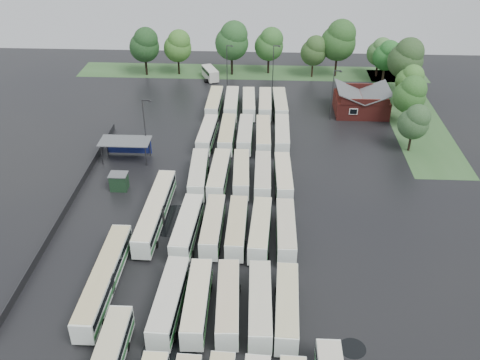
{
  "coord_description": "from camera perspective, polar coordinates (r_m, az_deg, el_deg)",
  "views": [
    {
      "loc": [
        5.38,
        -54.69,
        42.93
      ],
      "look_at": [
        2.0,
        12.0,
        2.5
      ],
      "focal_mm": 40.0,
      "sensor_mm": 36.0,
      "label": 1
    }
  ],
  "objects": [
    {
      "name": "tree_east_3",
      "position": [
        117.27,
        17.36,
        12.33
      ],
      "size": [
        7.24,
        7.24,
        11.99
      ],
      "color": "#342418",
      "rests_on": "ground"
    },
    {
      "name": "bus_r1c3",
      "position": [
        58.94,
        2.14,
        -13.14
      ],
      "size": [
        2.71,
        11.57,
        3.21
      ],
      "rotation": [
        0.0,
        0.0,
        0.02
      ],
      "color": "white",
      "rests_on": "ground"
    },
    {
      "name": "brick_building",
      "position": [
        107.39,
        12.78,
        7.92
      ],
      "size": [
        10.07,
        8.6,
        5.39
      ],
      "color": "maroon",
      "rests_on": "ground"
    },
    {
      "name": "bus_r1c0",
      "position": [
        59.73,
        -7.55,
        -12.66
      ],
      "size": [
        2.98,
        11.89,
        3.29
      ],
      "rotation": [
        0.0,
        0.0,
        -0.04
      ],
      "color": "white",
      "rests_on": "ground"
    },
    {
      "name": "tree_north_3",
      "position": [
        124.26,
        3.2,
        14.3
      ],
      "size": [
        6.5,
        6.5,
        10.77
      ],
      "color": "black",
      "rests_on": "ground"
    },
    {
      "name": "lamp_post_nw",
      "position": [
        88.77,
        -10.07,
        5.96
      ],
      "size": [
        1.54,
        0.3,
        9.97
      ],
      "color": "#2D2D30",
      "rests_on": "ground"
    },
    {
      "name": "bus_r4c2",
      "position": [
        93.02,
        0.57,
        4.9
      ],
      "size": [
        2.46,
        11.32,
        3.15
      ],
      "rotation": [
        0.0,
        0.0,
        -0.0
      ],
      "color": "white",
      "rests_on": "ground"
    },
    {
      "name": "tree_east_1",
      "position": [
        102.29,
        17.74,
        8.72
      ],
      "size": [
        5.93,
        5.93,
        9.82
      ],
      "color": "#33271C",
      "rests_on": "ground"
    },
    {
      "name": "ground",
      "position": [
        69.74,
        -2.16,
        -6.83
      ],
      "size": [
        160.0,
        160.0,
        0.0
      ],
      "primitive_type": "plane",
      "color": "black",
      "rests_on": "ground"
    },
    {
      "name": "bus_r3c1",
      "position": [
        80.86,
        -2.25,
        0.59
      ],
      "size": [
        2.8,
        11.82,
        3.27
      ],
      "rotation": [
        0.0,
        0.0,
        -0.03
      ],
      "color": "white",
      "rests_on": "ground"
    },
    {
      "name": "grass_strip_east",
      "position": [
        110.3,
        17.82,
        6.75
      ],
      "size": [
        10.0,
        50.0,
        0.01
      ],
      "primitive_type": "cube",
      "color": "#32582A",
      "rests_on": "ground"
    },
    {
      "name": "tree_east_0",
      "position": [
        93.39,
        18.15,
        5.95
      ],
      "size": [
        5.16,
        5.16,
        8.55
      ],
      "color": "black",
      "rests_on": "ground"
    },
    {
      "name": "puddle_3",
      "position": [
        68.58,
        1.15,
        -7.57
      ],
      "size": [
        4.31,
        4.31,
        0.01
      ],
      "primitive_type": "cylinder",
      "color": "black",
      "rests_on": "ground"
    },
    {
      "name": "west_fence",
      "position": [
        80.52,
        -17.63,
        -2.18
      ],
      "size": [
        0.1,
        50.0,
        1.2
      ],
      "primitive_type": "cube",
      "color": "#2D2D30",
      "rests_on": "ground"
    },
    {
      "name": "puddle_4",
      "position": [
        58.27,
        11.9,
        -17.17
      ],
      "size": [
        2.81,
        2.81,
        0.01
      ],
      "primitive_type": "cylinder",
      "color": "black",
      "rests_on": "ground"
    },
    {
      "name": "lamp_post_back_e",
      "position": [
        114.6,
        3.63,
        12.17
      ],
      "size": [
        1.51,
        0.29,
        9.81
      ],
      "color": "#2D2D30",
      "rests_on": "ground"
    },
    {
      "name": "artic_bus_west_b",
      "position": [
        73.51,
        -9.01,
        -3.28
      ],
      "size": [
        2.92,
        17.49,
        3.24
      ],
      "rotation": [
        0.0,
        0.0,
        -0.03
      ],
      "color": "white",
      "rests_on": "ground"
    },
    {
      "name": "tree_north_6",
      "position": [
        126.44,
        14.71,
        13.12
      ],
      "size": [
        5.45,
        5.45,
        9.02
      ],
      "color": "black",
      "rests_on": "ground"
    },
    {
      "name": "bus_r4c4",
      "position": [
        92.99,
        4.49,
        4.83
      ],
      "size": [
        2.55,
        11.64,
        3.24
      ],
      "rotation": [
        0.0,
        0.0,
        -0.01
      ],
      "color": "white",
      "rests_on": "ground"
    },
    {
      "name": "minibus",
      "position": [
        122.31,
        -3.2,
        11.32
      ],
      "size": [
        4.38,
        6.35,
        2.61
      ],
      "rotation": [
        0.0,
        0.0,
        0.41
      ],
      "color": "silver",
      "rests_on": "ground"
    },
    {
      "name": "tree_north_1",
      "position": [
        124.42,
        -6.62,
        14.05
      ],
      "size": [
        6.26,
        6.26,
        10.38
      ],
      "color": "black",
      "rests_on": "ground"
    },
    {
      "name": "tree_north_0",
      "position": [
        124.8,
        -10.11,
        14.04
      ],
      "size": [
        6.68,
        6.68,
        11.06
      ],
      "color": "black",
      "rests_on": "ground"
    },
    {
      "name": "bus_r5c0",
      "position": [
        105.45,
        -2.74,
        8.19
      ],
      "size": [
        2.61,
        11.66,
        3.24
      ],
      "rotation": [
        0.0,
        0.0,
        -0.01
      ],
      "color": "white",
      "rests_on": "ground"
    },
    {
      "name": "bus_r3c3",
      "position": [
        80.55,
        2.44,
        0.41
      ],
      "size": [
        2.47,
        11.38,
        3.16
      ],
      "rotation": [
        0.0,
        0.0,
        0.0
      ],
      "color": "white",
      "rests_on": "ground"
    },
    {
      "name": "bus_r2c3",
      "position": [
        69.33,
        2.17,
        -5.27
      ],
      "size": [
        2.96,
        11.54,
        3.18
      ],
      "rotation": [
        0.0,
        0.0,
        -0.05
      ],
      "color": "white",
      "rests_on": "ground"
    },
    {
      "name": "tree_east_2",
      "position": [
        111.64,
        17.7,
        10.17
      ],
      "size": [
        5.29,
        5.24,
        8.69
      ],
      "color": "black",
      "rests_on": "ground"
    },
    {
      "name": "lamp_post_ne",
      "position": [
        101.82,
        9.91,
        9.28
      ],
      "size": [
        1.51,
        0.29,
        9.83
      ],
      "color": "#2D2D30",
      "rests_on": "ground"
    },
    {
      "name": "tree_east_4",
      "position": [
        123.35,
        15.42,
        12.71
      ],
      "size": [
        5.74,
        5.7,
        9.45
      ],
      "color": "#2F2318",
      "rests_on": "ground"
    },
    {
      "name": "bus_r1c1",
      "position": [
        59.41,
        -4.59,
        -12.83
      ],
      "size": [
        2.57,
        11.4,
        3.17
      ],
      "rotation": [
        0.0,
        0.0,
        0.01
      ],
      "color": "white",
      "rests_on": "ground"
    },
    {
      "name": "bus_r3c0",
      "position": [
        81.21,
        -4.45,
        0.64
      ],
      "size": [
        2.99,
        11.7,
        3.23
      ],
      "rotation": [
        0.0,
        0.0,
        0.05
      ],
      "color": "white",
      "rests_on": "ground"
    },
    {
      "name": "tree_north_4",
      "position": [
        123.2,
        7.93,
        13.53
      ],
      "size": [
        5.77,
        5.77,
        9.56
      ],
      "color": "black",
      "rests_on": "ground"
    },
    {
      "name": "bus_r4c1",
      "position": [
        92.94,
        -1.36,
        4.9
      ],
      "size": [
        2.5,
        11.6,
        3.23
      ],
      "rotation": [
        0.0,
        0.0,
        -0.0
      ],
      "color": "white",
      "rests_on": "ground"
    },
    {
      "name": "bus_r4c3",
      "position": [
        92.55,
        2.49,
        4.75
      ],
      "size": [
        2.68,
        11.58,
        3.21
      ],
      "rotation": [
        0.0,
        0.0,
        0.02
      ],
      "color": "white",
      "rests_on": "ground"
    },
    {
      "name": "wash_shed",
      "position": [
        89.39,
        -12.08,
        3.92
      ],
      "size": [
        8.2,
        4.2,
        3.58
      ],
      "color": "#2D2D30",
      "rests_on": "ground"
    },
    {
      "name": "bus_r5c1",
      "position": [
        105.15,
        -0.9,
        8.15
      ],
      "size": [
        2.7,
        11.72,
        3.25
      ],
      "rotation": [
        0.0,
        0.0,
        0.02
      ],
      "color": "white",
      "rests_on": "ground"
    },
    {
      "name": "utility_hut",
      "position": [
        82.01,
        -12.78,
        -0.15
      ],
      "size": [
        2.7,
        2.2,
        2.62
      ],
      "color": "black",
      "rests_on": "ground"
    },
    {
      "name": "bus_r5c4",
      "position": [
        104.94,
        4.29,
        8.02
      ],
      "size": [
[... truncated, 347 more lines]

